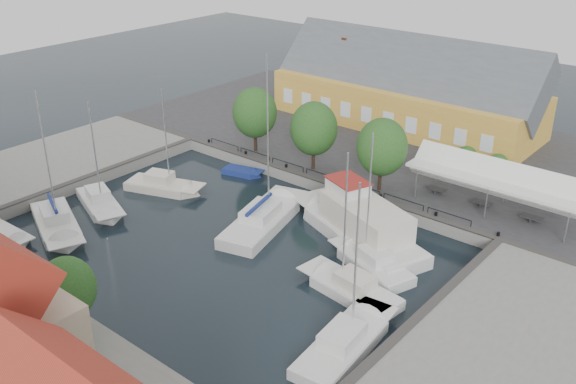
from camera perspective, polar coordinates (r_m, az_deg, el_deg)
The scene contains 19 objects.
ground at distance 49.10m, azimuth -4.47°, elevation -3.90°, with size 140.00×140.00×0.00m, color black.
north_quay at distance 65.74m, azimuth 9.49°, elevation 4.11°, with size 56.00×26.00×1.00m, color #2D2D30.
west_quay at distance 63.86m, azimuth -20.23°, elevation 2.19°, with size 12.00×24.00×1.00m, color slate.
east_quay at distance 37.79m, azimuth 18.98°, elevation -14.60°, with size 12.00×24.00×1.00m, color slate.
quay_edge_fittings at distance 51.70m, azimuth -0.86°, elevation -0.90°, with size 56.00×24.72×0.40m.
warehouse at distance 70.13m, azimuth 10.15°, elevation 8.80°, with size 28.56×14.00×9.55m.
tent_canopy at distance 51.94m, azimuth 18.19°, elevation 1.07°, with size 14.00×4.00×2.83m.
quay_trees at distance 56.60m, azimuth 2.31°, elevation 5.66°, with size 18.20×4.20×6.30m.
car_red at distance 67.23m, azimuth 1.54°, elevation 6.06°, with size 1.57×4.50×1.48m, color #581514.
center_sailboat at distance 50.24m, azimuth -2.23°, elevation -2.64°, with size 5.55×10.65×13.98m.
trawler at distance 48.33m, azimuth 6.41°, elevation -3.11°, with size 13.68×8.39×5.00m.
east_boat_a at distance 45.19m, azimuth 7.45°, elevation -6.46°, with size 7.50×4.68×10.37m.
east_boat_b at distance 42.34m, azimuth 5.61°, elevation -8.76°, with size 7.70×3.39×10.33m.
east_boat_c at distance 37.84m, azimuth 5.05°, elevation -13.46°, with size 3.42×8.67×10.82m.
west_boat_b at distance 57.17m, azimuth -11.05°, elevation 0.39°, with size 7.34×4.59×9.80m.
west_boat_c at distance 55.27m, azimuth -16.35°, elevation -1.11°, with size 7.45×4.64×9.89m.
west_boat_d at distance 52.99m, azimuth -19.85°, elevation -2.80°, with size 9.16×5.84×11.86m.
launch_sw at distance 53.15m, azimuth -23.93°, elevation -3.67°, with size 5.49×2.20×0.98m.
launch_nw at distance 59.53m, azimuth -4.09°, elevation 1.67°, with size 4.07×2.42×0.88m.
Camera 1 is at (30.11, -30.55, 23.90)m, focal length 40.00 mm.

